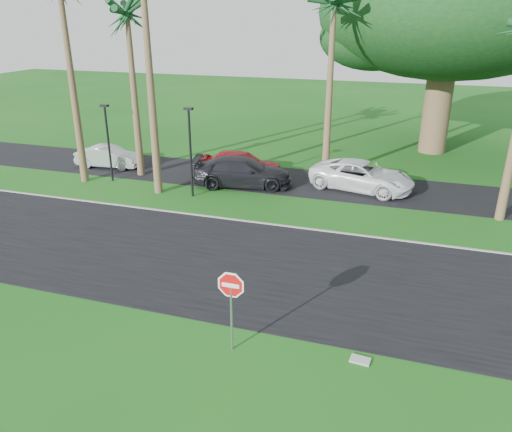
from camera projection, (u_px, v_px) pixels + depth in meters
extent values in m
plane|color=#134F13|center=(249.00, 294.00, 17.08)|extent=(120.00, 120.00, 0.00)
cube|color=black|center=(266.00, 268.00, 18.84)|extent=(120.00, 8.00, 0.02)
cube|color=black|center=(320.00, 184.00, 28.10)|extent=(120.00, 5.00, 0.02)
cube|color=gray|center=(292.00, 227.00, 22.41)|extent=(120.00, 0.12, 0.06)
cylinder|color=gray|center=(232.00, 319.00, 13.92)|extent=(0.07, 0.07, 2.00)
cylinder|color=white|center=(231.00, 285.00, 13.51)|extent=(1.05, 0.02, 1.05)
cylinder|color=red|center=(231.00, 285.00, 13.51)|extent=(0.90, 0.02, 0.90)
cube|color=white|center=(231.00, 285.00, 13.51)|extent=(0.50, 0.02, 0.12)
cone|color=brown|center=(73.00, 87.00, 26.74)|extent=(0.44, 0.44, 10.50)
cone|color=brown|center=(135.00, 98.00, 28.08)|extent=(0.44, 0.44, 9.00)
cone|color=brown|center=(150.00, 83.00, 24.69)|extent=(0.44, 0.44, 11.50)
cone|color=brown|center=(329.00, 95.00, 27.64)|extent=(0.44, 0.44, 9.50)
cylinder|color=brown|center=(437.00, 108.00, 33.64)|extent=(1.80, 1.80, 6.00)
ellipsoid|color=#0E3315|center=(450.00, 12.00, 31.39)|extent=(16.50, 16.50, 8.25)
cylinder|color=black|center=(109.00, 145.00, 27.94)|extent=(0.12, 0.12, 4.20)
cube|color=black|center=(104.00, 106.00, 27.12)|extent=(0.45, 0.25, 0.12)
cylinder|color=black|center=(191.00, 155.00, 25.44)|extent=(0.12, 0.12, 4.50)
cube|color=black|center=(188.00, 109.00, 24.56)|extent=(0.45, 0.25, 0.12)
imported|color=silver|center=(109.00, 157.00, 30.97)|extent=(4.15, 1.83, 1.33)
imported|color=maroon|center=(240.00, 165.00, 28.83)|extent=(4.96, 2.38, 1.64)
imported|color=black|center=(242.00, 172.00, 27.55)|extent=(5.81, 3.38, 1.58)
imported|color=white|center=(362.00, 176.00, 26.96)|extent=(5.97, 3.70, 1.54)
cube|color=#9E9E97|center=(360.00, 360.00, 13.79)|extent=(0.58, 0.40, 0.06)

